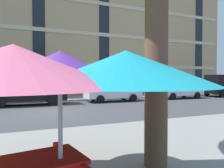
% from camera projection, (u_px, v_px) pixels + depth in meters
% --- Properties ---
extents(ground_plane, '(120.00, 120.00, 0.00)m').
position_uv_depth(ground_plane, '(51.00, 112.00, 11.46)').
color(ground_plane, '#424244').
extents(sidewalk_far, '(56.00, 3.60, 0.12)m').
position_uv_depth(sidewalk_far, '(41.00, 100.00, 17.73)').
color(sidewalk_far, gray).
rests_on(sidewalk_far, ground).
extents(apartment_building, '(45.28, 12.08, 12.80)m').
position_uv_depth(apartment_building, '(36.00, 40.00, 25.12)').
color(apartment_building, tan).
rests_on(apartment_building, ground).
extents(pickup_black, '(5.10, 2.12, 2.20)m').
position_uv_depth(pickup_black, '(23.00, 90.00, 14.32)').
color(pickup_black, black).
rests_on(pickup_black, ground).
extents(sedan_white, '(4.40, 1.98, 1.78)m').
position_uv_depth(sedan_white, '(112.00, 89.00, 16.84)').
color(sedan_white, silver).
rests_on(sedan_white, ground).
extents(sedan_white_midblock, '(4.40, 1.98, 1.78)m').
position_uv_depth(sedan_white_midblock, '(178.00, 88.00, 19.37)').
color(sedan_white_midblock, silver).
rests_on(sedan_white_midblock, ground).
extents(pickup_black_midblock, '(5.10, 2.12, 2.20)m').
position_uv_depth(pickup_black_midblock, '(224.00, 86.00, 21.62)').
color(pickup_black_midblock, black).
rests_on(pickup_black_midblock, ground).
extents(patio_umbrella, '(3.87, 3.60, 2.19)m').
position_uv_depth(patio_umbrella, '(60.00, 70.00, 2.76)').
color(patio_umbrella, silver).
rests_on(patio_umbrella, ground).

